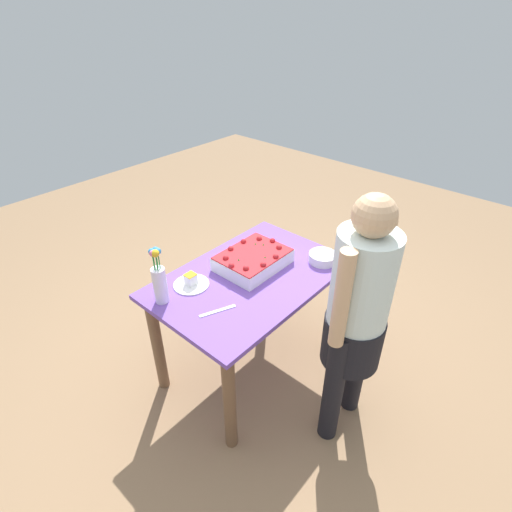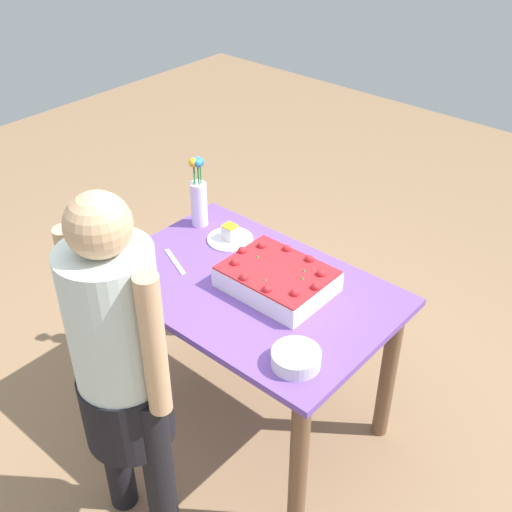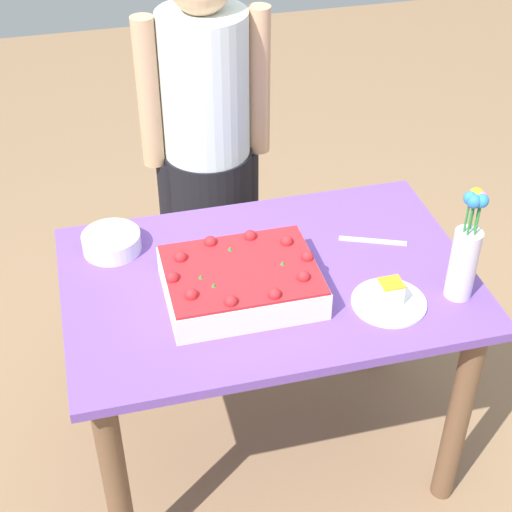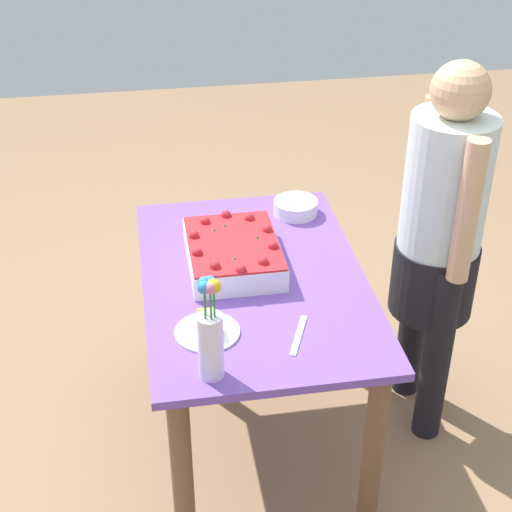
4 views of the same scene
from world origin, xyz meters
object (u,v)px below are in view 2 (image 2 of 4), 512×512
Objects in this scene: fruit_bowl at (296,358)px; person_standing at (121,364)px; flower_vase at (198,196)px; serving_plate_with_slice at (230,236)px; sheet_cake at (277,278)px; cake_knife at (175,262)px.

fruit_bowl is 0.12× the size of person_standing.
serving_plate_with_slice is at bearing 177.51° from flower_vase.
fruit_bowl is at bearing 137.95° from sheet_cake.
flower_vase is 0.23× the size of person_standing.
serving_plate_with_slice is 0.95m from person_standing.
sheet_cake is at bearing 165.98° from flower_vase.
cake_knife is at bearing -11.08° from fruit_bowl.
serving_plate_with_slice reaches higher than cake_knife.
cake_knife is 0.79m from fruit_bowl.
cake_knife is 0.73m from person_standing.
sheet_cake is 1.23× the size of flower_vase.
sheet_cake is 2.41× the size of fruit_bowl.
flower_vase is at bearing -2.49° from serving_plate_with_slice.
serving_plate_with_slice is 0.14× the size of person_standing.
serving_plate_with_slice reaches higher than fruit_bowl.
fruit_bowl is (-0.33, 0.30, -0.02)m from sheet_cake.
serving_plate_with_slice is 1.19× the size of fruit_bowl.
cake_knife is 0.60× the size of flower_vase.
flower_vase is 1.95× the size of fruit_bowl.
fruit_bowl is (-0.78, 0.15, 0.03)m from cake_knife.
sheet_cake is at bearing -42.05° from fruit_bowl.
serving_plate_with_slice is (0.39, -0.14, -0.03)m from sheet_cake.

